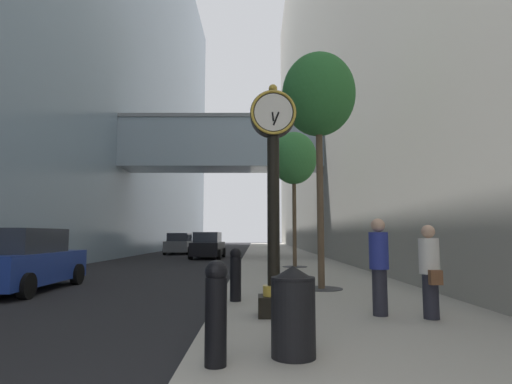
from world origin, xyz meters
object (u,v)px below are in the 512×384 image
(street_tree_mid_near, at_px, (295,159))
(pedestrian_by_clock, at_px, (380,263))
(street_tree_near, at_px, (320,96))
(bollard_third, at_px, (237,273))
(street_clock, at_px, (275,186))
(car_black_mid, at_px, (209,246))
(bollard_nearest, at_px, (217,310))
(pedestrian_walking, at_px, (431,269))
(trash_bin, at_px, (294,310))
(car_grey_far, at_px, (181,244))
(car_silver_near, at_px, (211,243))
(car_blue_trailing, at_px, (25,261))

(street_tree_mid_near, bearing_deg, pedestrian_by_clock, -87.59)
(street_tree_near, bearing_deg, bollard_third, -136.99)
(street_tree_mid_near, bearing_deg, street_clock, -97.16)
(street_tree_near, xyz_separation_m, car_black_mid, (-4.90, 16.62, -4.51))
(bollard_nearest, height_order, pedestrian_walking, pedestrian_walking)
(street_clock, bearing_deg, pedestrian_by_clock, 1.87)
(bollard_third, relative_size, pedestrian_walking, 0.72)
(street_tree_near, relative_size, trash_bin, 6.11)
(street_tree_near, distance_m, trash_bin, 7.81)
(street_clock, xyz_separation_m, trash_bin, (0.12, -2.44, -1.75))
(bollard_nearest, bearing_deg, car_grey_far, 101.07)
(street_clock, height_order, car_silver_near, street_clock)
(bollard_third, distance_m, street_tree_mid_near, 10.67)
(pedestrian_walking, distance_m, car_blue_trailing, 10.47)
(street_clock, relative_size, trash_bin, 3.98)
(bollard_third, height_order, pedestrian_walking, pedestrian_walking)
(street_clock, relative_size, car_black_mid, 0.98)
(bollard_third, height_order, pedestrian_by_clock, pedestrian_by_clock)
(street_tree_mid_near, height_order, pedestrian_by_clock, street_tree_mid_near)
(street_tree_mid_near, bearing_deg, street_tree_near, -90.00)
(pedestrian_walking, height_order, pedestrian_by_clock, pedestrian_by_clock)
(trash_bin, bearing_deg, street_clock, 92.89)
(pedestrian_walking, relative_size, pedestrian_by_clock, 0.93)
(trash_bin, xyz_separation_m, car_silver_near, (-4.97, 35.75, 0.09))
(bollard_third, bearing_deg, car_black_mid, 98.37)
(street_clock, bearing_deg, street_tree_near, 69.07)
(street_tree_mid_near, relative_size, car_grey_far, 1.31)
(car_grey_far, bearing_deg, pedestrian_walking, -71.23)
(pedestrian_walking, relative_size, car_silver_near, 0.38)
(trash_bin, bearing_deg, bollard_nearest, -159.53)
(pedestrian_by_clock, bearing_deg, street_tree_near, 97.40)
(street_tree_near, bearing_deg, pedestrian_walking, -72.28)
(street_tree_near, height_order, car_grey_far, street_tree_near)
(car_grey_far, bearing_deg, pedestrian_by_clock, -72.54)
(street_tree_near, xyz_separation_m, car_blue_trailing, (-8.20, 0.58, -4.51))
(pedestrian_walking, bearing_deg, car_grey_far, 108.77)
(street_clock, relative_size, car_blue_trailing, 0.93)
(street_clock, xyz_separation_m, bollard_nearest, (-0.75, -2.77, -1.69))
(pedestrian_by_clock, bearing_deg, car_blue_trailing, 154.15)
(bollard_nearest, relative_size, pedestrian_by_clock, 0.67)
(car_silver_near, distance_m, car_grey_far, 6.69)
(pedestrian_by_clock, relative_size, car_silver_near, 0.41)
(street_tree_mid_near, height_order, trash_bin, street_tree_mid_near)
(car_silver_near, distance_m, car_black_mid, 13.08)
(bollard_nearest, relative_size, pedestrian_walking, 0.72)
(bollard_nearest, xyz_separation_m, pedestrian_walking, (3.41, 2.54, 0.23))
(car_blue_trailing, bearing_deg, pedestrian_by_clock, -25.85)
(street_tree_mid_near, distance_m, car_silver_near, 23.35)
(pedestrian_walking, xyz_separation_m, car_black_mid, (-6.15, 20.53, -0.14))
(bollard_nearest, distance_m, car_blue_trailing, 9.27)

